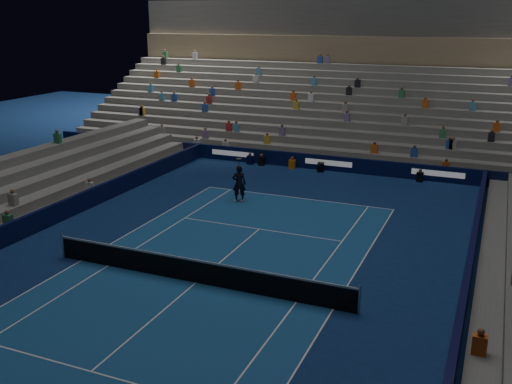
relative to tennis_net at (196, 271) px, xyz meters
name	(u,v)px	position (x,y,z in m)	size (l,w,h in m)	color
ground	(196,283)	(0.00, 0.00, -0.50)	(90.00, 90.00, 0.00)	navy
court_surface	(196,283)	(0.00, 0.00, -0.50)	(10.97, 23.77, 0.01)	navy
sponsor_barrier_far	(329,163)	(0.00, 18.50, 0.00)	(44.00, 0.25, 1.00)	#080F33
sponsor_barrier_east	(460,320)	(9.70, 0.00, 0.00)	(0.25, 37.00, 1.00)	#080932
sponsor_barrier_west	(4,236)	(-9.70, 0.00, 0.00)	(0.25, 37.00, 1.00)	black
grandstand_main	(363,101)	(0.00, 27.90, 2.87)	(44.00, 15.20, 11.20)	slate
tennis_net	(196,271)	(0.00, 0.00, 0.00)	(12.90, 0.10, 1.10)	#B2B2B7
tennis_player	(239,184)	(-2.71, 10.03, 0.53)	(0.75, 0.49, 2.07)	black
broadcast_camera	(321,167)	(-0.43, 18.02, -0.20)	(0.56, 0.95, 0.58)	black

